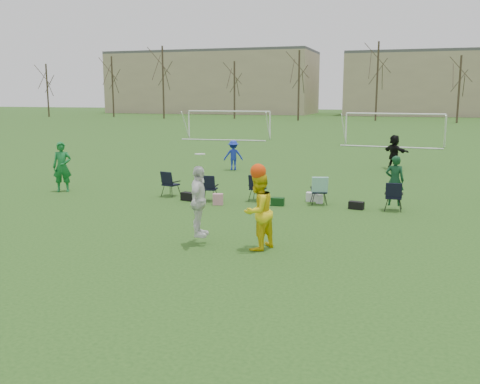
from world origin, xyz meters
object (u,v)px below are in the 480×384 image
at_px(center_contest, 235,206).
at_px(goal_mid, 395,120).
at_px(fielder_green_near, 62,167).
at_px(fielder_black, 394,152).
at_px(goal_left, 229,117).
at_px(fielder_blue, 233,155).

distance_m(center_contest, goal_mid, 30.09).
height_order(fielder_green_near, fielder_black, fielder_green_near).
distance_m(center_contest, goal_left, 33.87).
relative_size(goal_left, goal_mid, 1.00).
relative_size(fielder_green_near, goal_left, 0.27).
bearing_deg(center_contest, fielder_black, 78.55).
bearing_deg(center_contest, fielder_green_near, 149.00).
height_order(fielder_green_near, goal_mid, goal_mid).
relative_size(fielder_green_near, goal_mid, 0.27).
bearing_deg(fielder_green_near, fielder_blue, 35.02).
bearing_deg(fielder_blue, fielder_black, 176.32).
bearing_deg(goal_mid, fielder_green_near, -111.88).
relative_size(fielder_black, goal_mid, 0.24).
relative_size(center_contest, goal_mid, 0.32).
bearing_deg(fielder_green_near, goal_left, 69.24).
distance_m(fielder_green_near, fielder_black, 16.47).
relative_size(fielder_green_near, fielder_black, 1.11).
height_order(fielder_blue, goal_mid, goal_mid).
bearing_deg(fielder_blue, goal_mid, -137.89).
xyz_separation_m(center_contest, goal_left, (-11.20, 31.95, 0.86)).
relative_size(fielder_green_near, center_contest, 0.83).
xyz_separation_m(fielder_blue, center_contest, (4.55, -13.42, 0.30)).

